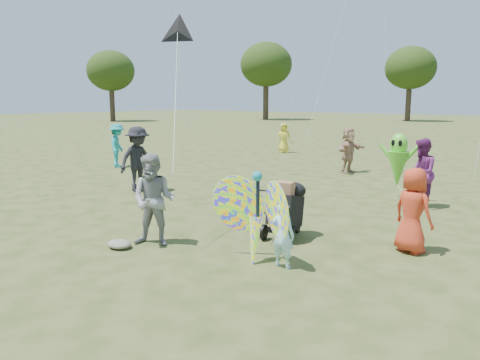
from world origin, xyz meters
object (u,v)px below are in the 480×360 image
at_px(crowd_g, 284,138).
at_px(jogging_stroller, 287,206).
at_px(alien_kite, 398,163).
at_px(crowd_e, 421,173).
at_px(butterfly_kite, 256,218).
at_px(adult_man, 154,200).
at_px(crowd_i, 118,145).
at_px(crowd_d, 349,150).
at_px(crowd_b, 138,159).
at_px(crowd_a, 413,210).
at_px(child_girl, 283,235).

xyz_separation_m(crowd_g, jogging_stroller, (7.89, -12.16, -0.11)).
distance_m(jogging_stroller, alien_kite, 4.70).
height_order(crowd_e, butterfly_kite, crowd_e).
relative_size(adult_man, alien_kite, 0.95).
xyz_separation_m(adult_man, jogging_stroller, (1.63, 1.85, -0.21)).
distance_m(crowd_i, jogging_stroller, 10.95).
xyz_separation_m(crowd_d, crowd_g, (-5.30, 3.98, -0.08)).
bearing_deg(crowd_i, crowd_b, -161.24).
distance_m(crowd_e, crowd_g, 12.08).
bearing_deg(butterfly_kite, crowd_g, 121.15).
height_order(adult_man, crowd_g, adult_man).
xyz_separation_m(crowd_d, butterfly_kite, (2.90, -9.59, -0.08)).
height_order(crowd_e, crowd_i, crowd_i).
xyz_separation_m(crowd_d, alien_kite, (3.02, -3.51, 0.16)).
height_order(adult_man, butterfly_kite, adult_man).
relative_size(crowd_i, butterfly_kite, 0.97).
distance_m(crowd_a, jogging_stroller, 2.23).
distance_m(crowd_d, crowd_g, 6.63).
relative_size(crowd_b, crowd_g, 1.27).
height_order(child_girl, adult_man, adult_man).
bearing_deg(alien_kite, crowd_b, -151.27).
bearing_deg(child_girl, crowd_g, -62.45).
relative_size(crowd_e, butterfly_kite, 0.97).
bearing_deg(adult_man, crowd_i, 118.91).
relative_size(crowd_e, alien_kite, 0.97).
bearing_deg(crowd_a, crowd_d, -38.73).
xyz_separation_m(crowd_e, alien_kite, (-0.75, 0.50, 0.13)).
bearing_deg(adult_man, crowd_g, 87.02).
distance_m(crowd_i, alien_kite, 10.66).
relative_size(adult_man, crowd_d, 1.02).
xyz_separation_m(child_girl, crowd_b, (-6.59, 2.66, 0.40)).
xyz_separation_m(adult_man, crowd_g, (-6.26, 14.00, -0.10)).
relative_size(crowd_b, crowd_d, 1.14).
height_order(crowd_i, jogging_stroller, crowd_i).
relative_size(child_girl, adult_man, 0.63).
distance_m(crowd_a, crowd_e, 3.70).
bearing_deg(crowd_g, child_girl, -95.51).
bearing_deg(crowd_d, adult_man, -167.21).
height_order(child_girl, butterfly_kite, butterfly_kite).
bearing_deg(crowd_e, adult_man, -44.97).
bearing_deg(child_girl, butterfly_kite, -3.02).
height_order(crowd_d, butterfly_kite, crowd_d).
xyz_separation_m(child_girl, crowd_e, (0.36, 5.56, 0.32)).
height_order(crowd_a, crowd_b, crowd_b).
distance_m(crowd_b, alien_kite, 7.08).
xyz_separation_m(crowd_e, crowd_g, (-9.07, 7.99, -0.12)).
bearing_deg(crowd_i, crowd_g, -55.86).
bearing_deg(alien_kite, crowd_e, -33.70).
bearing_deg(crowd_b, crowd_a, -89.66).
relative_size(child_girl, crowd_d, 0.65).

